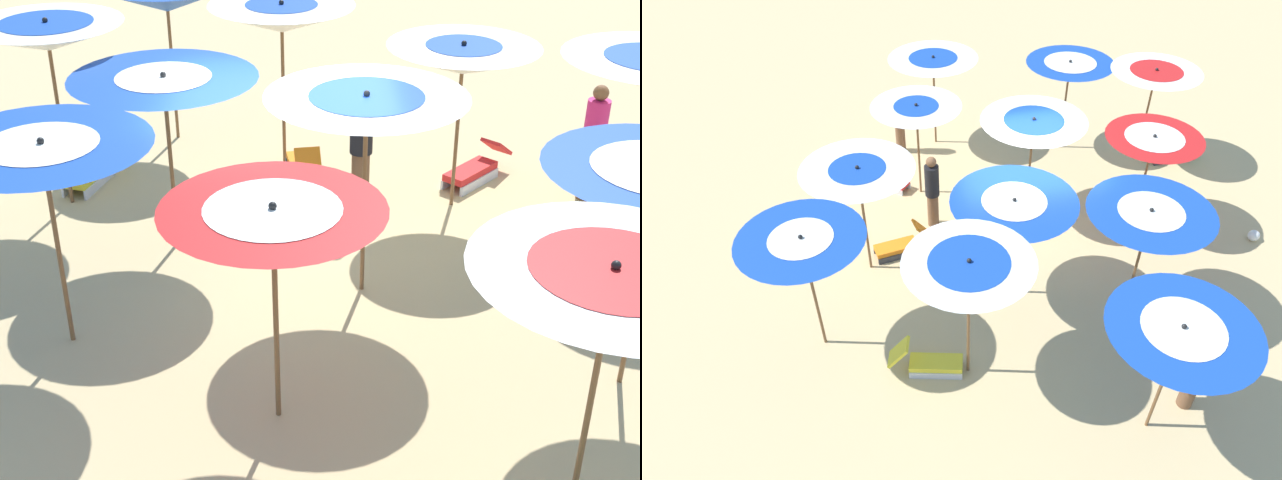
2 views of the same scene
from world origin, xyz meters
TOP-DOWN VIEW (x-y plane):
  - ground at (0.00, 0.00)m, footprint 37.45×37.45m
  - beach_umbrella_0 at (-2.43, 3.97)m, footprint 2.06×2.06m
  - beach_umbrella_1 at (-3.36, 2.26)m, footprint 2.07×2.07m
  - beach_umbrella_2 at (-4.34, -0.82)m, footprint 2.15×2.15m
  - beach_umbrella_3 at (-0.03, 2.72)m, footprint 1.91×1.91m
  - beach_umbrella_4 at (-0.92, 0.54)m, footprint 2.13×2.13m
  - beach_umbrella_5 at (-2.24, -1.59)m, footprint 1.93×1.93m
  - beach_umbrella_6 at (2.16, 1.50)m, footprint 2.10×2.10m
  - beach_umbrella_7 at (1.33, -0.55)m, footprint 2.17×2.17m
  - beach_umbrella_8 at (0.06, -3.01)m, footprint 2.04×2.04m
  - beach_umbrella_9 at (4.54, 0.72)m, footprint 2.02×2.02m
  - beach_umbrella_10 at (2.92, -1.71)m, footprint 1.92×1.92m
  - beach_umbrella_11 at (1.78, -4.00)m, footprint 1.96×1.96m
  - lounger_0 at (-0.23, -2.35)m, footprint 0.55×1.24m
  - lounger_1 at (2.77, -2.33)m, footprint 0.66×1.28m
  - lounger_2 at (-2.16, 4.80)m, footprint 0.35×1.33m
  - lounger_3 at (-2.66, -2.33)m, footprint 1.13×1.17m
  - beachgoer_0 at (4.32, 1.47)m, footprint 0.30×0.30m
  - beachgoer_1 at (-4.10, -1.77)m, footprint 0.30×0.30m
  - beachgoer_2 at (-0.99, -1.53)m, footprint 0.30×0.30m
  - beach_ball at (1.06, 4.91)m, footprint 0.24×0.24m

SIDE VIEW (x-z plane):
  - ground at x=0.00m, z-range -0.04..0.00m
  - beach_ball at x=1.06m, z-range 0.00..0.24m
  - lounger_2 at x=-2.16m, z-range -0.08..0.47m
  - lounger_3 at x=-2.66m, z-range -0.06..0.45m
  - lounger_0 at x=-0.23m, z-range -0.12..0.55m
  - lounger_1 at x=2.77m, z-range -0.12..0.56m
  - beachgoer_1 at x=-4.10m, z-range 0.03..1.65m
  - beachgoer_2 at x=-0.99m, z-range 0.04..1.75m
  - beachgoer_0 at x=4.32m, z-range 0.04..1.76m
  - beach_umbrella_3 at x=-0.03m, z-range 0.85..3.07m
  - beach_umbrella_7 at x=1.33m, z-range 0.90..3.12m
  - beach_umbrella_6 at x=2.16m, z-range 0.88..3.16m
  - beach_umbrella_5 at x=-2.24m, z-range 0.89..3.16m
  - beach_umbrella_9 at x=4.54m, z-range 0.92..3.26m
  - beach_umbrella_1 at x=-3.36m, z-range 0.93..3.28m
  - beach_umbrella_2 at x=-4.34m, z-range 0.94..3.29m
  - beach_umbrella_4 at x=-0.92m, z-range 0.94..3.32m
  - beach_umbrella_8 at x=0.06m, z-range 0.96..3.37m
  - beach_umbrella_0 at x=-2.43m, z-range 0.98..3.36m
  - beach_umbrella_11 at x=1.78m, z-range 0.97..3.43m
  - beach_umbrella_10 at x=2.92m, z-range 1.03..3.57m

